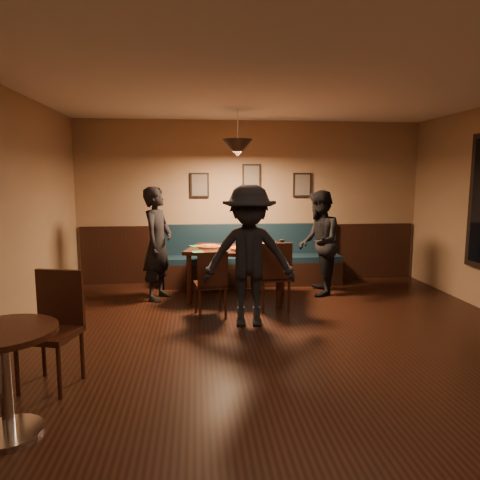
{
  "coord_description": "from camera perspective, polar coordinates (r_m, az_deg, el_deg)",
  "views": [
    {
      "loc": [
        -0.96,
        -4.23,
        1.81
      ],
      "look_at": [
        -0.35,
        1.94,
        0.95
      ],
      "focal_mm": 33.13,
      "sensor_mm": 36.0,
      "label": 1
    }
  ],
  "objects": [
    {
      "name": "floor",
      "position": [
        4.7,
        6.84,
        -14.83
      ],
      "size": [
        7.0,
        7.0,
        0.0
      ],
      "primitive_type": "plane",
      "color": "black",
      "rests_on": "ground"
    },
    {
      "name": "ceiling",
      "position": [
        4.45,
        7.48,
        20.7
      ],
      "size": [
        7.0,
        7.0,
        0.0
      ],
      "primitive_type": "plane",
      "rotation": [
        3.14,
        0.0,
        0.0
      ],
      "color": "silver",
      "rests_on": "ground"
    },
    {
      "name": "wall_back",
      "position": [
        7.8,
        1.45,
        4.89
      ],
      "size": [
        6.0,
        0.0,
        6.0
      ],
      "primitive_type": "plane",
      "rotation": [
        1.57,
        0.0,
        0.0
      ],
      "color": "#8C704F",
      "rests_on": "ground"
    },
    {
      "name": "wainscot",
      "position": [
        7.87,
        1.46,
        -1.68
      ],
      "size": [
        5.88,
        0.06,
        1.0
      ],
      "primitive_type": "cube",
      "color": "black",
      "rests_on": "ground"
    },
    {
      "name": "booth_bench",
      "position": [
        7.6,
        1.71,
        -2.02
      ],
      "size": [
        3.0,
        0.6,
        1.0
      ],
      "primitive_type": null,
      "color": "#0F232D",
      "rests_on": "ground"
    },
    {
      "name": "picture_left",
      "position": [
        7.7,
        -5.23,
        7.06
      ],
      "size": [
        0.32,
        0.04,
        0.42
      ],
      "primitive_type": "cube",
      "color": "black",
      "rests_on": "wall_back"
    },
    {
      "name": "picture_center",
      "position": [
        7.76,
        1.49,
        8.2
      ],
      "size": [
        0.32,
        0.04,
        0.42
      ],
      "primitive_type": "cube",
      "color": "black",
      "rests_on": "wall_back"
    },
    {
      "name": "picture_right",
      "position": [
        7.92,
        8.01,
        7.04
      ],
      "size": [
        0.32,
        0.04,
        0.42
      ],
      "primitive_type": "cube",
      "color": "black",
      "rests_on": "wall_back"
    },
    {
      "name": "pendant_lamp",
      "position": [
        6.56,
        -0.31,
        11.76
      ],
      "size": [
        0.44,
        0.44,
        0.25
      ],
      "primitive_type": "cone",
      "rotation": [
        3.14,
        0.0,
        0.0
      ],
      "color": "black",
      "rests_on": "ceiling"
    },
    {
      "name": "dining_table",
      "position": [
        6.69,
        -0.3,
        -4.34
      ],
      "size": [
        1.65,
        1.28,
        0.78
      ],
      "primitive_type": "cube",
      "rotation": [
        0.0,
        0.0,
        -0.26
      ],
      "color": "black",
      "rests_on": "floor"
    },
    {
      "name": "chair_near_left",
      "position": [
        5.88,
        -3.85,
        -5.55
      ],
      "size": [
        0.45,
        0.45,
        0.89
      ],
      "primitive_type": null,
      "rotation": [
        0.0,
        0.0,
        0.16
      ],
      "color": "black",
      "rests_on": "floor"
    },
    {
      "name": "chair_near_right",
      "position": [
        6.17,
        4.23,
        -4.57
      ],
      "size": [
        0.46,
        0.46,
        0.96
      ],
      "primitive_type": null,
      "rotation": [
        0.0,
        0.0,
        0.1
      ],
      "color": "black",
      "rests_on": "floor"
    },
    {
      "name": "diner_left",
      "position": [
        6.72,
        -10.55,
        -0.46
      ],
      "size": [
        0.59,
        0.72,
        1.69
      ],
      "primitive_type": "imported",
      "rotation": [
        0.0,
        0.0,
        1.23
      ],
      "color": "black",
      "rests_on": "floor"
    },
    {
      "name": "diner_right",
      "position": [
        7.0,
        10.11,
        -0.37
      ],
      "size": [
        0.78,
        0.91,
        1.63
      ],
      "primitive_type": "imported",
      "rotation": [
        0.0,
        0.0,
        -1.79
      ],
      "color": "black",
      "rests_on": "floor"
    },
    {
      "name": "diner_front",
      "position": [
        5.42,
        1.19,
        -2.09
      ],
      "size": [
        1.17,
        0.73,
        1.74
      ],
      "primitive_type": "imported",
      "rotation": [
        0.0,
        0.0,
        -0.07
      ],
      "color": "black",
      "rests_on": "floor"
    },
    {
      "name": "pizza_a",
      "position": [
        6.68,
        -3.95,
        -0.83
      ],
      "size": [
        0.38,
        0.38,
        0.04
      ],
      "primitive_type": "cylinder",
      "rotation": [
        0.0,
        0.0,
        -0.18
      ],
      "color": "orange",
      "rests_on": "dining_table"
    },
    {
      "name": "pizza_b",
      "position": [
        6.47,
        0.46,
        -1.07
      ],
      "size": [
        0.44,
        0.44,
        0.04
      ],
      "primitive_type": "cylinder",
      "rotation": [
        0.0,
        0.0,
        -0.21
      ],
      "color": "orange",
      "rests_on": "dining_table"
    },
    {
      "name": "pizza_c",
      "position": [
        6.77,
        2.93,
        -0.71
      ],
      "size": [
        0.36,
        0.36,
        0.04
      ],
      "primitive_type": "cylinder",
      "rotation": [
        0.0,
        0.0,
        0.07
      ],
      "color": "orange",
      "rests_on": "dining_table"
    },
    {
      "name": "soda_glass",
      "position": [
        6.45,
        5.39,
        -0.64
      ],
      "size": [
        0.07,
        0.07,
        0.15
      ],
      "primitive_type": "cylinder",
      "rotation": [
        0.0,
        0.0,
        -0.04
      ],
      "color": "black",
      "rests_on": "dining_table"
    },
    {
      "name": "tabasco_bottle",
      "position": [
        6.66,
        4.61,
        -0.55
      ],
      "size": [
        0.03,
        0.03,
        0.11
      ],
      "primitive_type": "cylinder",
      "rotation": [
        0.0,
        0.0,
        -0.3
      ],
      "color": "#A62305",
      "rests_on": "dining_table"
    },
    {
      "name": "napkin_a",
      "position": [
        6.84,
        -5.71,
        -0.77
      ],
      "size": [
        0.21,
        0.21,
        0.01
      ],
      "primitive_type": "cube",
      "rotation": [
        0.0,
        0.0,
        0.44
      ],
      "color": "#1E7130",
      "rests_on": "dining_table"
    },
    {
      "name": "napkin_b",
      "position": [
        6.29,
        -5.45,
        -1.54
      ],
      "size": [
        0.18,
        0.18,
        0.01
      ],
      "primitive_type": "cube",
      "rotation": [
        0.0,
        0.0,
        0.17
      ],
      "color": "#1F763D",
      "rests_on": "dining_table"
    },
    {
      "name": "cutlery_set",
      "position": [
        6.27,
        0.24,
        -1.54
      ],
      "size": [
        0.16,
        0.08,
        0.0
      ],
      "primitive_type": "cube",
      "rotation": [
        0.0,
        0.0,
        1.18
      ],
      "color": "silver",
      "rests_on": "dining_table"
    },
    {
      "name": "cafe_table",
      "position": [
        3.66,
        -27.93,
        -15.95
      ],
      "size": [
        0.76,
        0.76,
        0.78
      ],
      "primitive_type": "cylinder",
      "rotation": [
        0.0,
        0.0,
        -0.04
      ],
      "color": "black",
      "rests_on": "floor"
    },
    {
      "name": "cafe_chair_far",
      "position": [
        4.23,
        -23.36,
        -10.76
      ],
      "size": [
        0.54,
        0.54,
        1.01
      ],
      "primitive_type": null,
      "rotation": [
        0.0,
        0.0,
        2.89
      ],
      "color": "black",
      "rests_on": "floor"
    }
  ]
}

